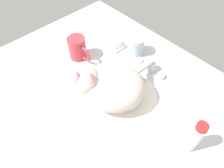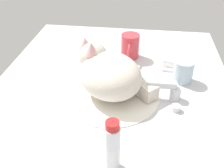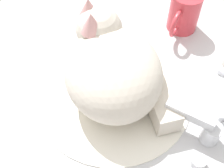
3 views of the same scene
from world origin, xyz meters
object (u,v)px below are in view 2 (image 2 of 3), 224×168
at_px(coffee_mug, 130,46).
at_px(toothpaste_bottle, 112,147).
at_px(rinse_cup, 183,71).
at_px(cat, 109,73).
at_px(soap_bar, 170,60).
at_px(faucet, 171,91).

xyz_separation_m(coffee_mug, toothpaste_bottle, (0.55, -0.00, 0.02)).
bearing_deg(toothpaste_bottle, rinse_cup, 153.64).
xyz_separation_m(cat, soap_bar, (-0.20, 0.21, -0.05)).
height_order(coffee_mug, soap_bar, coffee_mug).
bearing_deg(coffee_mug, faucet, 30.18).
distance_m(rinse_cup, soap_bar, 0.11).
bearing_deg(faucet, rinse_cup, 157.06).
xyz_separation_m(cat, rinse_cup, (-0.10, 0.25, -0.04)).
height_order(cat, coffee_mug, cat).
xyz_separation_m(faucet, rinse_cup, (-0.11, 0.05, 0.01)).
height_order(faucet, coffee_mug, coffee_mug).
relative_size(faucet, cat, 0.47).
relative_size(faucet, coffee_mug, 1.22).
height_order(coffee_mug, rinse_cup, coffee_mug).
bearing_deg(cat, toothpaste_bottle, 9.62).
distance_m(cat, soap_bar, 0.29).
bearing_deg(rinse_cup, cat, -67.91).
bearing_deg(coffee_mug, rinse_cup, 53.03).
height_order(soap_bar, toothpaste_bottle, toothpaste_bottle).
height_order(faucet, cat, cat).
relative_size(coffee_mug, soap_bar, 1.73).
bearing_deg(toothpaste_bottle, soap_bar, 162.20).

